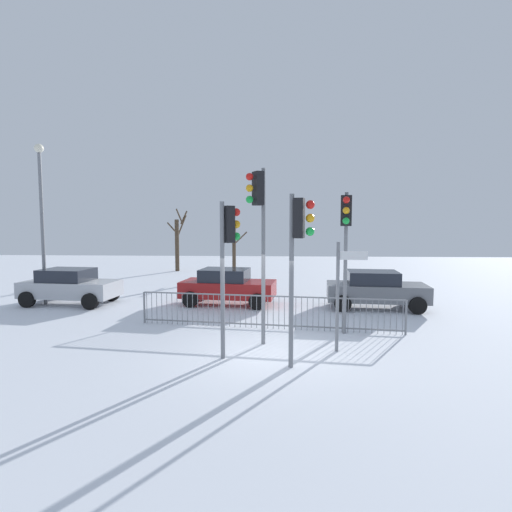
{
  "coord_description": "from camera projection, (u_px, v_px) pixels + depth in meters",
  "views": [
    {
      "loc": [
        0.28,
        -10.22,
        3.36
      ],
      "look_at": [
        -0.44,
        2.95,
        2.27
      ],
      "focal_mm": 28.12,
      "sensor_mm": 36.0,
      "label": 1
    }
  ],
  "objects": [
    {
      "name": "traffic_light_rear_left",
      "position": [
        298.0,
        241.0,
        9.07
      ],
      "size": [
        0.56,
        0.36,
        4.02
      ],
      "rotation": [
        0.0,
        0.0,
        4.5
      ],
      "color": "slate",
      "rests_on": "ground"
    },
    {
      "name": "traffic_light_rear_right",
      "position": [
        346.0,
        231.0,
        11.82
      ],
      "size": [
        0.35,
        0.56,
        4.27
      ],
      "rotation": [
        0.0,
        0.0,
        2.96
      ],
      "color": "slate",
      "rests_on": "ground"
    },
    {
      "name": "traffic_light_mid_right",
      "position": [
        228.0,
        244.0,
        9.83
      ],
      "size": [
        0.48,
        0.45,
        3.87
      ],
      "rotation": [
        0.0,
        0.0,
        5.4
      ],
      "color": "slate",
      "rests_on": "ground"
    },
    {
      "name": "car_silver_far",
      "position": [
        70.0,
        286.0,
        16.55
      ],
      "size": [
        3.94,
        2.21,
        1.47
      ],
      "rotation": [
        0.0,
        0.0,
        -0.09
      ],
      "color": "#B2B5BA",
      "rests_on": "ground"
    },
    {
      "name": "bare_tree_left",
      "position": [
        177.0,
        242.0,
        27.87
      ],
      "size": [
        1.48,
        1.48,
        4.33
      ],
      "color": "#473828",
      "rests_on": "ground"
    },
    {
      "name": "bare_tree_centre",
      "position": [
        234.0,
        246.0,
        24.81
      ],
      "size": [
        1.61,
        1.62,
        3.97
      ],
      "color": "#473828",
      "rests_on": "ground"
    },
    {
      "name": "direction_sign_post",
      "position": [
        340.0,
        290.0,
        10.38
      ],
      "size": [
        0.79,
        0.11,
        2.87
      ],
      "rotation": [
        0.0,
        0.0,
        -0.07
      ],
      "color": "slate",
      "rests_on": "ground"
    },
    {
      "name": "car_grey_near",
      "position": [
        375.0,
        289.0,
        15.74
      ],
      "size": [
        3.93,
        2.2,
        1.47
      ],
      "rotation": [
        0.0,
        0.0,
        -0.09
      ],
      "color": "slate",
      "rests_on": "ground"
    },
    {
      "name": "street_lamp",
      "position": [
        41.0,
        207.0,
        16.23
      ],
      "size": [
        0.36,
        0.36,
        6.52
      ],
      "color": "slate",
      "rests_on": "ground"
    },
    {
      "name": "car_red_trailing",
      "position": [
        227.0,
        286.0,
        16.52
      ],
      "size": [
        3.98,
        2.31,
        1.47
      ],
      "rotation": [
        0.0,
        0.0,
        -0.12
      ],
      "color": "maroon",
      "rests_on": "ground"
    },
    {
      "name": "ground_plane",
      "position": [
        267.0,
        352.0,
        10.46
      ],
      "size": [
        60.0,
        60.0,
        0.0
      ],
      "primitive_type": "plane",
      "color": "white"
    },
    {
      "name": "pedestrian_guard_railing",
      "position": [
        268.0,
        311.0,
        12.72
      ],
      "size": [
        8.38,
        1.07,
        1.07
      ],
      "rotation": [
        0.0,
        0.0,
        -0.12
      ],
      "color": "slate",
      "rests_on": "ground"
    },
    {
      "name": "traffic_light_foreground_right",
      "position": [
        259.0,
        216.0,
        10.8
      ],
      "size": [
        0.52,
        0.41,
        4.83
      ],
      "rotation": [
        0.0,
        0.0,
        2.07
      ],
      "color": "slate",
      "rests_on": "ground"
    }
  ]
}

